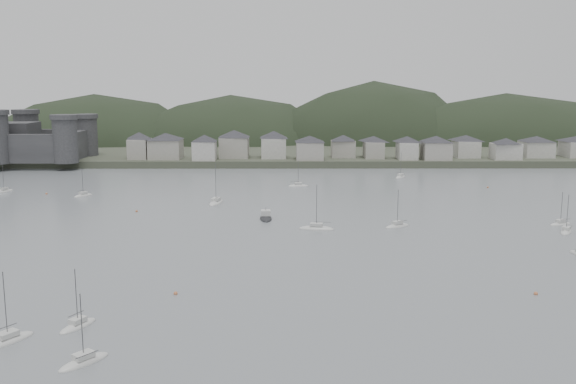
{
  "coord_description": "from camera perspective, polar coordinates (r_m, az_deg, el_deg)",
  "views": [
    {
      "loc": [
        -0.83,
        -94.5,
        34.75
      ],
      "look_at": [
        0.0,
        75.0,
        6.0
      ],
      "focal_mm": 39.18,
      "sensor_mm": 36.0,
      "label": 1
    }
  ],
  "objects": [
    {
      "name": "forested_ridge",
      "position": [
        366.85,
        0.61,
        2.42
      ],
      "size": [
        851.55,
        103.94,
        102.57
      ],
      "color": "black",
      "rests_on": "ground"
    },
    {
      "name": "sailboat_lead",
      "position": [
        164.98,
        23.92,
        -3.31
      ],
      "size": [
        5.75,
        7.35,
        9.89
      ],
      "rotation": [
        0.0,
        0.0,
        5.73
      ],
      "color": "silver",
      "rests_on": "ground"
    },
    {
      "name": "moored_fleet",
      "position": [
        166.31,
        -7.84,
        -2.46
      ],
      "size": [
        248.7,
        170.44,
        13.58
      ],
      "color": "silver",
      "rests_on": "ground"
    },
    {
      "name": "ground",
      "position": [
        100.69,
        0.21,
        -10.56
      ],
      "size": [
        900.0,
        900.0,
        0.0
      ],
      "primitive_type": "plane",
      "color": "slate",
      "rests_on": "ground"
    },
    {
      "name": "waterfront_town",
      "position": [
        283.76,
        10.19,
        4.2
      ],
      "size": [
        451.48,
        28.46,
        12.92
      ],
      "color": "gray",
      "rests_on": "far_shore_land"
    },
    {
      "name": "castle",
      "position": [
        300.02,
        -23.75,
        4.27
      ],
      "size": [
        66.0,
        43.0,
        20.0
      ],
      "color": "#323235",
      "rests_on": "far_shore_land"
    },
    {
      "name": "mooring_buoys",
      "position": [
        157.29,
        -0.03,
        -3.08
      ],
      "size": [
        178.14,
        112.68,
        0.7
      ],
      "color": "#BF6B3F",
      "rests_on": "ground"
    },
    {
      "name": "far_shore_land",
      "position": [
        390.92,
        -0.16,
        4.75
      ],
      "size": [
        900.0,
        250.0,
        3.0
      ],
      "primitive_type": "cube",
      "color": "#383D2D",
      "rests_on": "ground"
    },
    {
      "name": "motor_launch_far",
      "position": [
        165.93,
        -2.02,
        -2.37
      ],
      "size": [
        3.74,
        8.96,
        4.08
      ],
      "rotation": [
        0.0,
        0.0,
        3.21
      ],
      "color": "black",
      "rests_on": "ground"
    }
  ]
}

